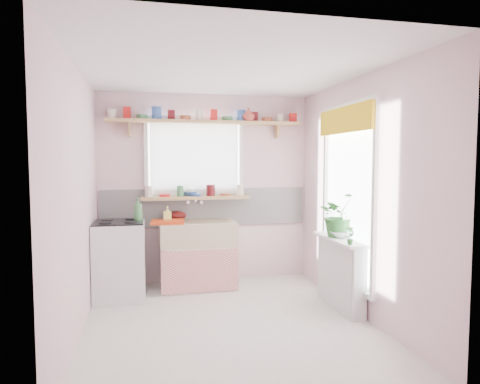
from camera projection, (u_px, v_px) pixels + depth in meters
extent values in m
plane|color=silver|center=(229.00, 323.00, 4.27)|extent=(3.20, 3.20, 0.00)
plane|color=white|center=(228.00, 69.00, 4.09)|extent=(3.20, 3.20, 0.00)
plane|color=silver|center=(206.00, 188.00, 5.73)|extent=(2.80, 0.00, 2.80)
plane|color=silver|center=(278.00, 221.00, 2.62)|extent=(2.80, 0.00, 2.80)
plane|color=silver|center=(77.00, 202.00, 3.87)|extent=(0.00, 3.20, 3.20)
plane|color=silver|center=(359.00, 196.00, 4.48)|extent=(0.00, 3.20, 3.20)
cube|color=white|center=(206.00, 207.00, 5.74)|extent=(2.74, 0.03, 0.50)
cube|color=pink|center=(206.00, 222.00, 5.75)|extent=(2.74, 0.02, 0.12)
cube|color=white|center=(194.00, 159.00, 5.67)|extent=(1.20, 0.01, 1.00)
cube|color=white|center=(195.00, 159.00, 5.60)|extent=(1.15, 0.02, 0.95)
cube|color=white|center=(350.00, 195.00, 4.67)|extent=(0.01, 1.10, 1.90)
cube|color=gold|center=(344.00, 120.00, 4.60)|extent=(0.03, 1.20, 0.28)
cube|color=white|center=(198.00, 266.00, 5.48)|extent=(0.85, 0.55, 0.55)
cube|color=#E84844|center=(200.00, 271.00, 5.21)|extent=(0.95, 0.02, 0.53)
cube|color=beige|center=(197.00, 233.00, 5.45)|extent=(0.95, 0.55, 0.30)
cylinder|color=silver|center=(195.00, 200.00, 5.66)|extent=(0.03, 0.22, 0.03)
cube|color=white|center=(120.00, 261.00, 5.02)|extent=(0.58, 0.58, 0.90)
cube|color=black|center=(119.00, 222.00, 4.99)|extent=(0.56, 0.56, 0.02)
cylinder|color=black|center=(105.00, 223.00, 4.82)|extent=(0.14, 0.14, 0.01)
cylinder|color=black|center=(131.00, 222.00, 4.88)|extent=(0.14, 0.14, 0.01)
cylinder|color=black|center=(107.00, 220.00, 5.09)|extent=(0.14, 0.14, 0.01)
cylinder|color=black|center=(131.00, 219.00, 5.15)|extent=(0.14, 0.14, 0.01)
cube|color=white|center=(341.00, 274.00, 4.72)|extent=(0.15, 0.90, 0.75)
cube|color=white|center=(339.00, 239.00, 4.68)|extent=(0.22, 0.95, 0.03)
cube|color=tan|center=(196.00, 198.00, 5.59)|extent=(1.40, 0.22, 0.04)
cube|color=tan|center=(207.00, 122.00, 5.54)|extent=(2.52, 0.24, 0.04)
cylinder|color=silver|center=(112.00, 114.00, 5.28)|extent=(0.11, 0.11, 0.12)
cylinder|color=red|center=(127.00, 114.00, 5.32)|extent=(0.11, 0.11, 0.12)
cylinder|color=#3F7F4C|center=(142.00, 117.00, 5.36)|extent=(0.11, 0.11, 0.06)
cylinder|color=#3359A5|center=(157.00, 115.00, 5.40)|extent=(0.11, 0.11, 0.12)
cylinder|color=#590F14|center=(171.00, 115.00, 5.44)|extent=(0.11, 0.11, 0.12)
cylinder|color=#A55133|center=(186.00, 118.00, 5.48)|extent=(0.11, 0.11, 0.06)
cylinder|color=silver|center=(200.00, 116.00, 5.52)|extent=(0.11, 0.11, 0.12)
cylinder|color=red|center=(213.00, 116.00, 5.56)|extent=(0.11, 0.11, 0.12)
cylinder|color=#3F7F4C|center=(227.00, 119.00, 5.60)|extent=(0.11, 0.11, 0.06)
cylinder|color=#3359A5|center=(241.00, 117.00, 5.64)|extent=(0.11, 0.11, 0.12)
cylinder|color=#590F14|center=(254.00, 117.00, 5.68)|extent=(0.11, 0.11, 0.12)
cylinder|color=#A55133|center=(267.00, 120.00, 5.72)|extent=(0.11, 0.11, 0.06)
cylinder|color=silver|center=(280.00, 118.00, 5.75)|extent=(0.11, 0.11, 0.12)
cylinder|color=red|center=(293.00, 118.00, 5.79)|extent=(0.11, 0.11, 0.12)
cylinder|color=silver|center=(147.00, 192.00, 5.45)|extent=(0.11, 0.11, 0.12)
cylinder|color=red|center=(163.00, 192.00, 5.50)|extent=(0.11, 0.11, 0.12)
cylinder|color=#3F7F4C|center=(180.00, 194.00, 5.54)|extent=(0.11, 0.11, 0.06)
cylinder|color=#3359A5|center=(196.00, 191.00, 5.59)|extent=(0.11, 0.11, 0.12)
cylinder|color=#590F14|center=(211.00, 191.00, 5.63)|extent=(0.11, 0.11, 0.12)
cylinder|color=#A55133|center=(227.00, 193.00, 5.68)|extent=(0.11, 0.11, 0.06)
cylinder|color=silver|center=(242.00, 191.00, 5.72)|extent=(0.11, 0.11, 0.12)
cube|color=red|center=(168.00, 222.00, 5.27)|extent=(0.43, 0.34, 0.04)
ellipsoid|color=#520E0E|center=(176.00, 215.00, 5.58)|extent=(0.33, 0.33, 0.12)
imported|color=#2D6E2C|center=(338.00, 215.00, 4.76)|extent=(0.53, 0.49, 0.49)
imported|color=silver|center=(342.00, 234.00, 4.74)|extent=(0.35, 0.35, 0.07)
imported|color=#2A692A|center=(350.00, 235.00, 4.29)|extent=(0.13, 0.11, 0.20)
imported|color=#F2F46C|center=(167.00, 214.00, 5.35)|extent=(0.09, 0.10, 0.20)
imported|color=silver|center=(191.00, 192.00, 5.63)|extent=(0.13, 0.13, 0.09)
imported|color=#2D5093|center=(190.00, 194.00, 5.63)|extent=(0.20, 0.20, 0.06)
imported|color=#AA4034|center=(248.00, 115.00, 5.60)|extent=(0.18, 0.18, 0.17)
imported|color=#468D4E|center=(138.00, 209.00, 5.06)|extent=(0.13, 0.13, 0.27)
sphere|color=orange|center=(342.00, 229.00, 4.74)|extent=(0.08, 0.08, 0.08)
sphere|color=orange|center=(345.00, 228.00, 4.78)|extent=(0.08, 0.08, 0.08)
sphere|color=orange|center=(337.00, 228.00, 4.75)|extent=(0.08, 0.08, 0.08)
cylinder|color=yellow|center=(345.00, 228.00, 4.69)|extent=(0.18, 0.04, 0.10)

